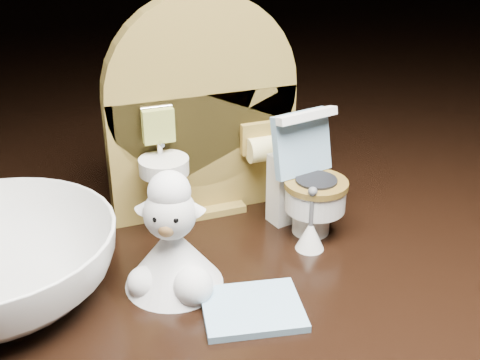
# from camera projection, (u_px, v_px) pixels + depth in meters

# --- Properties ---
(backdrop_panel) EXTENTS (0.13, 0.05, 0.15)m
(backdrop_panel) POSITION_uv_depth(u_px,v_px,m) (202.00, 121.00, 0.40)
(backdrop_panel) COLOR olive
(backdrop_panel) RESTS_ON ground
(toy_toilet) EXTENTS (0.05, 0.06, 0.08)m
(toy_toilet) POSITION_uv_depth(u_px,v_px,m) (306.00, 187.00, 0.39)
(toy_toilet) COLOR white
(toy_toilet) RESTS_ON ground
(bath_mat) EXTENTS (0.06, 0.05, 0.00)m
(bath_mat) POSITION_uv_depth(u_px,v_px,m) (252.00, 309.00, 0.32)
(bath_mat) COLOR #81ACCC
(bath_mat) RESTS_ON ground
(toilet_brush) EXTENTS (0.02, 0.02, 0.04)m
(toilet_brush) POSITION_uv_depth(u_px,v_px,m) (310.00, 233.00, 0.38)
(toilet_brush) COLOR white
(toilet_brush) RESTS_ON ground
(plush_lamb) EXTENTS (0.06, 0.06, 0.07)m
(plush_lamb) POSITION_uv_depth(u_px,v_px,m) (172.00, 248.00, 0.34)
(plush_lamb) COLOR silver
(plush_lamb) RESTS_ON ground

